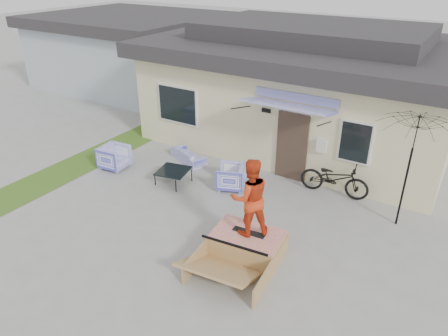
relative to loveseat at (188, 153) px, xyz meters
The scene contains 13 objects.
ground 4.49m from the loveseat, 58.48° to the right, with size 90.00×90.00×0.00m, color gray.
grass_strip 3.40m from the loveseat, 147.57° to the right, with size 1.40×8.00×0.01m, color #395E1D.
house 5.07m from the loveseat, 60.73° to the left, with size 10.80×8.49×4.10m.
neighbor_house 10.35m from the loveseat, 142.84° to the left, with size 8.60×7.60×3.50m.
loveseat is the anchor object (origin of this frame).
armchair_left 2.37m from the loveseat, 135.20° to the right, with size 0.81×0.76×0.83m, color #3E3FBE.
armchair_right 2.29m from the loveseat, 21.04° to the right, with size 0.78×0.73×0.81m, color #3E3FBE.
coffee_table 1.57m from the loveseat, 70.22° to the right, with size 0.87×0.87×0.43m, color black.
bicycle 4.81m from the loveseat, ahead, with size 0.67×1.93×1.23m, color black.
patio_umbrella 6.81m from the loveseat, ahead, with size 1.83×1.68×2.20m.
skate_ramp 5.13m from the loveseat, 38.58° to the right, with size 1.56×2.08×0.52m, color #A67E4B, non-canonical shape.
skateboard 5.10m from the loveseat, 38.17° to the right, with size 0.77×0.19×0.05m, color black.
skater 5.23m from the loveseat, 38.17° to the right, with size 0.88×0.68×1.80m, color red.
Camera 1 is at (5.25, -6.14, 6.05)m, focal length 33.46 mm.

